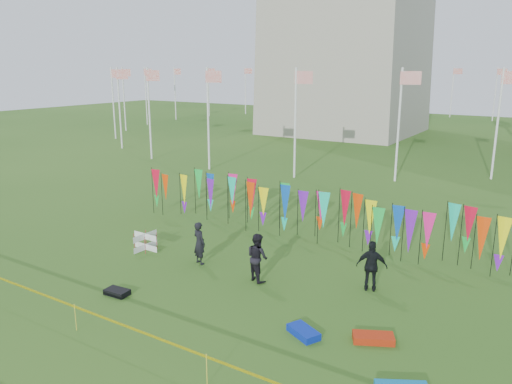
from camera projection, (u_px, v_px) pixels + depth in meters
The scene contains 11 objects.
ground at pixel (177, 315), 16.64m from camera, with size 160.00×160.00×0.00m, color #285317.
flagpole_ring at pixel (345, 100), 62.26m from camera, with size 57.40×56.16×8.00m.
banner_row at pixel (308, 208), 23.58m from camera, with size 18.64×0.64×2.44m.
caution_tape_near at pixel (115, 323), 14.56m from camera, with size 26.00×0.02×0.90m.
box_kite at pixel (145, 242), 22.46m from camera, with size 0.72×0.72×0.80m.
person_left at pixel (199, 243), 20.81m from camera, with size 0.66×0.48×1.82m, color black.
person_mid at pixel (257, 257), 19.15m from camera, with size 0.92×0.57×1.90m, color black.
person_right at pixel (372, 266), 18.27m from camera, with size 1.12×0.64×1.91m, color black.
kite_bag_blue at pixel (303, 332), 15.37m from camera, with size 1.06×0.56×0.22m, color #0A29B2.
kite_bag_red at pixel (373, 338), 15.03m from camera, with size 1.22×0.56×0.22m, color red.
kite_bag_black at pixel (117, 292), 18.11m from camera, with size 0.88×0.51×0.20m, color black.
Camera 1 is at (10.31, -11.39, 8.06)m, focal length 35.00 mm.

